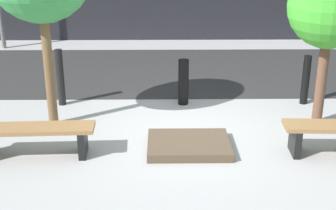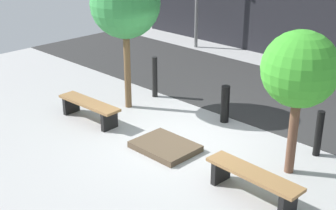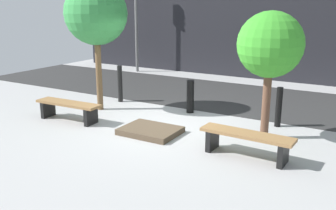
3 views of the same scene
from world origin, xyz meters
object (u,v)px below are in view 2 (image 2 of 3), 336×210
bollard_left (225,104)px  bollard_center (319,134)px  tree_behind_right_bench (300,70)px  bollard_far_left (155,77)px  bench_right (253,179)px  tree_behind_left_bench (125,4)px  bench_left (89,107)px  planter_bed (165,146)px

bollard_left → bollard_center: size_ratio=0.93×
tree_behind_right_bench → bollard_left: 2.90m
bollard_far_left → bench_right: bearing=-25.1°
tree_behind_left_bench → tree_behind_right_bench: 4.57m
bench_left → bench_right: (4.53, 0.00, 0.01)m
bench_right → tree_behind_left_bench: tree_behind_left_bench is taller
bench_left → bollard_center: bearing=22.6°
bench_left → planter_bed: 2.29m
planter_bed → bollard_center: 3.04m
bench_right → tree_behind_right_bench: bearing=92.4°
planter_bed → tree_behind_right_bench: tree_behind_right_bench is taller
bench_left → planter_bed: bearing=2.6°
planter_bed → bollard_left: size_ratio=1.43×
bench_left → bollard_center: 5.05m
bench_right → planter_bed: bearing=177.4°
planter_bed → tree_behind_left_bench: size_ratio=0.37×
bench_right → planter_bed: size_ratio=1.42×
tree_behind_right_bench → bollard_far_left: tree_behind_right_bench is taller
tree_behind_right_bench → bench_left: bearing=-165.3°
bench_left → tree_behind_left_bench: size_ratio=0.52×
bench_right → planter_bed: bench_right is taller
bench_left → planter_bed: bench_left is taller
bollard_left → tree_behind_left_bench: bearing=-157.2°
bench_right → tree_behind_left_bench: 5.17m
tree_behind_right_bench → bollard_center: (0.04, 0.95, -1.51)m
bollard_far_left → bollard_center: bearing=0.0°
bollard_far_left → tree_behind_right_bench: bearing=-11.8°
bollard_left → planter_bed: bearing=-90.0°
tree_behind_left_bench → bollard_far_left: bearing=92.6°
bollard_far_left → bollard_center: size_ratio=1.14×
bench_right → bollard_far_left: bearing=157.4°
bench_left → bench_right: bench_right is taller
bench_right → bollard_left: size_ratio=2.03×
bollard_left → bollard_center: bearing=0.0°
tree_behind_right_bench → planter_bed: bearing=-156.5°
bench_right → bollard_center: bearing=91.3°
bench_left → bench_right: 4.53m
bollard_center → planter_bed: bearing=-140.0°
bollard_center → tree_behind_right_bench: bearing=-92.6°
bollard_left → bollard_center: bollard_center is taller
tree_behind_left_bench → tree_behind_right_bench: bearing=0.0°
planter_bed → bollard_left: 1.98m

